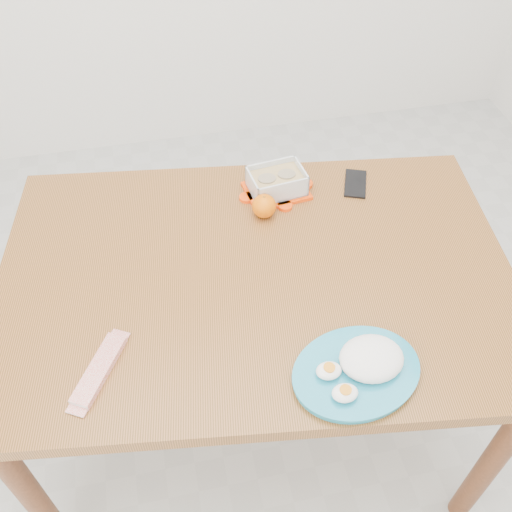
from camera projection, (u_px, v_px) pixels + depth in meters
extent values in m
plane|color=#B7B7B2|center=(273.00, 419.00, 2.01)|extent=(3.50, 3.50, 0.00)
cube|color=#99582B|center=(256.00, 277.00, 1.49)|extent=(1.45, 1.06, 0.04)
cylinder|color=brown|center=(33.00, 498.00, 1.47)|extent=(0.06, 0.06, 0.71)
cylinder|color=brown|center=(491.00, 462.00, 1.54)|extent=(0.06, 0.06, 0.71)
cylinder|color=brown|center=(75.00, 274.00, 2.00)|extent=(0.06, 0.06, 0.71)
cylinder|color=brown|center=(415.00, 254.00, 2.06)|extent=(0.06, 0.06, 0.71)
cube|color=#FF4307|center=(276.00, 191.00, 1.69)|extent=(0.20, 0.16, 0.01)
cube|color=silver|center=(277.00, 181.00, 1.66)|extent=(0.17, 0.13, 0.07)
cube|color=tan|center=(277.00, 182.00, 1.67)|extent=(0.16, 0.12, 0.04)
cylinder|color=#9C8566|center=(267.00, 181.00, 1.65)|extent=(0.06, 0.06, 0.02)
cylinder|color=#9C8566|center=(287.00, 176.00, 1.66)|extent=(0.06, 0.06, 0.02)
sphere|color=orange|center=(264.00, 206.00, 1.60)|extent=(0.07, 0.07, 0.07)
cylinder|color=teal|center=(356.00, 373.00, 1.26)|extent=(0.34, 0.34, 0.02)
ellipsoid|color=white|center=(372.00, 355.00, 1.25)|extent=(0.17, 0.15, 0.06)
ellipsoid|color=white|center=(329.00, 371.00, 1.24)|extent=(0.07, 0.06, 0.03)
ellipsoid|color=white|center=(345.00, 393.00, 1.20)|extent=(0.07, 0.06, 0.03)
cube|color=red|center=(99.00, 370.00, 1.27)|extent=(0.13, 0.18, 0.02)
cube|color=black|center=(355.00, 184.00, 1.72)|extent=(0.10, 0.14, 0.01)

